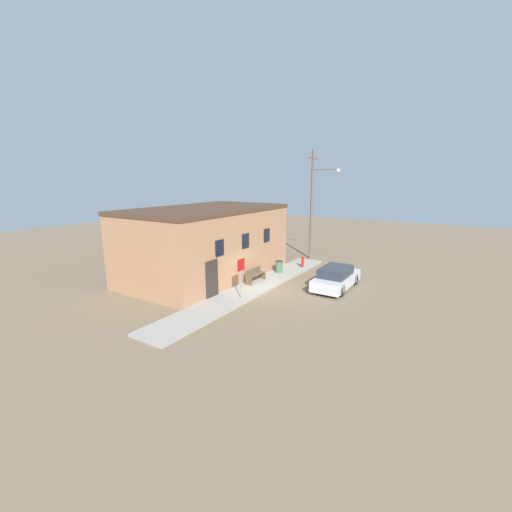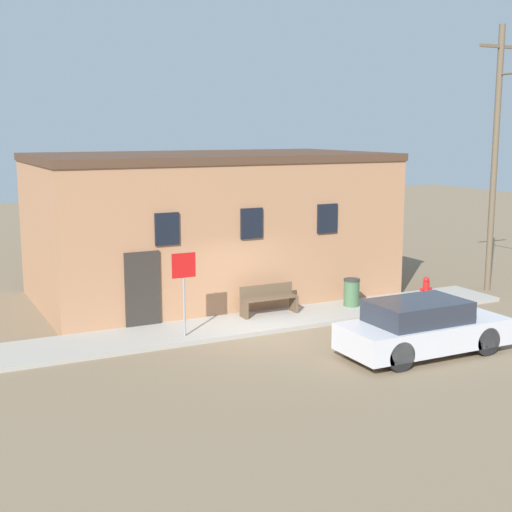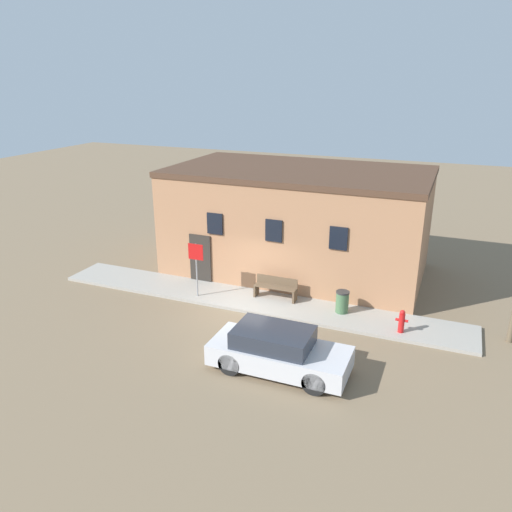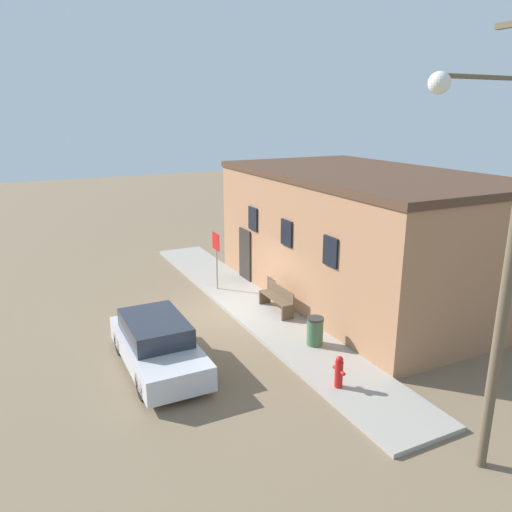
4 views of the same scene
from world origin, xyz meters
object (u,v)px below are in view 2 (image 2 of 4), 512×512
(trash_bin, at_px, (352,292))
(parked_car, at_px, (422,328))
(stop_sign, at_px, (184,278))
(utility_pole, at_px, (499,148))
(bench, at_px, (268,299))
(fire_hydrant, at_px, (426,290))

(trash_bin, distance_m, parked_car, 4.58)
(stop_sign, xyz_separation_m, utility_pole, (11.58, 0.77, 3.19))
(stop_sign, bearing_deg, trash_bin, 7.55)
(stop_sign, bearing_deg, parked_car, -37.58)
(stop_sign, distance_m, bench, 3.37)
(parked_car, bearing_deg, stop_sign, 142.42)
(utility_pole, xyz_separation_m, parked_car, (-6.76, -4.48, -4.20))
(fire_hydrant, xyz_separation_m, bench, (-5.04, 1.01, 0.03))
(bench, bearing_deg, trash_bin, -5.08)
(fire_hydrant, height_order, bench, bench)
(trash_bin, relative_size, parked_car, 0.20)
(trash_bin, relative_size, utility_pole, 0.10)
(bench, xyz_separation_m, utility_pole, (8.56, -0.25, 4.29))
(fire_hydrant, relative_size, bench, 0.49)
(bench, relative_size, utility_pole, 0.19)
(bench, xyz_separation_m, trash_bin, (2.77, -0.25, -0.03))
(stop_sign, height_order, parked_car, stop_sign)
(fire_hydrant, height_order, stop_sign, stop_sign)
(trash_bin, distance_m, utility_pole, 7.23)
(trash_bin, xyz_separation_m, utility_pole, (5.79, -0.00, 4.32))
(bench, bearing_deg, fire_hydrant, -11.34)
(fire_hydrant, distance_m, bench, 5.14)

